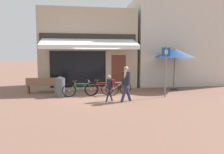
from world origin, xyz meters
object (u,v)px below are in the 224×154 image
(pedestrian_child, at_px, (110,85))
(park_bench, at_px, (41,85))
(litter_bin, at_px, (60,86))
(bicycle_silver, at_px, (116,88))
(parking_sign, at_px, (166,66))
(pedestrian_adult, at_px, (126,80))
(cafe_parasol, at_px, (175,53))
(bicycle_green, at_px, (80,89))
(bicycle_red, at_px, (102,89))

(pedestrian_child, relative_size, park_bench, 0.74)
(pedestrian_child, xyz_separation_m, litter_bin, (-2.33, 1.49, -0.23))
(bicycle_silver, distance_m, parking_sign, 2.79)
(pedestrian_adult, bearing_deg, cafe_parasol, -140.37)
(pedestrian_adult, xyz_separation_m, parking_sign, (2.19, 0.75, 0.57))
(cafe_parasol, relative_size, park_bench, 1.55)
(bicycle_silver, height_order, parking_sign, parking_sign)
(bicycle_green, distance_m, bicycle_red, 1.12)
(bicycle_green, distance_m, pedestrian_adult, 2.64)
(park_bench, bearing_deg, pedestrian_child, -36.46)
(bicycle_silver, height_order, pedestrian_adult, pedestrian_adult)
(bicycle_silver, bearing_deg, bicycle_red, -174.76)
(bicycle_silver, bearing_deg, pedestrian_adult, -95.26)
(pedestrian_adult, bearing_deg, pedestrian_child, -13.84)
(bicycle_red, xyz_separation_m, pedestrian_child, (0.21, -1.38, 0.38))
(litter_bin, xyz_separation_m, park_bench, (-1.09, 1.20, -0.06))
(cafe_parasol, distance_m, park_bench, 7.94)
(bicycle_green, bearing_deg, bicycle_red, -8.15)
(pedestrian_adult, height_order, parking_sign, parking_sign)
(pedestrian_adult, bearing_deg, litter_bin, -27.55)
(cafe_parasol, bearing_deg, pedestrian_adult, -141.79)
(cafe_parasol, bearing_deg, parking_sign, -124.41)
(pedestrian_child, xyz_separation_m, cafe_parasol, (4.33, 2.66, 1.46))
(pedestrian_adult, bearing_deg, parking_sign, -159.56)
(pedestrian_adult, xyz_separation_m, litter_bin, (-3.04, 1.68, -0.45))
(bicycle_green, relative_size, litter_bin, 1.73)
(bicycle_red, height_order, park_bench, park_bench)
(pedestrian_adult, height_order, pedestrian_child, pedestrian_adult)
(cafe_parasol, bearing_deg, bicycle_green, -167.19)
(parking_sign, bearing_deg, litter_bin, 169.92)
(parking_sign, distance_m, park_bench, 6.75)
(bicycle_green, xyz_separation_m, park_bench, (-2.09, 1.32, 0.10))
(parking_sign, bearing_deg, bicycle_green, 169.11)
(pedestrian_child, distance_m, park_bench, 4.36)
(bicycle_red, bearing_deg, bicycle_silver, 17.94)
(bicycle_silver, xyz_separation_m, parking_sign, (2.31, -1.03, 1.18))
(bicycle_silver, distance_m, pedestrian_child, 1.74)
(parking_sign, distance_m, cafe_parasol, 2.63)
(bicycle_red, distance_m, litter_bin, 2.13)
(bicycle_red, bearing_deg, pedestrian_child, -77.97)
(parking_sign, bearing_deg, pedestrian_child, -169.05)
(cafe_parasol, bearing_deg, litter_bin, -170.04)
(bicycle_green, xyz_separation_m, parking_sign, (4.22, -0.81, 1.18))
(pedestrian_child, bearing_deg, bicycle_silver, -120.87)
(bicycle_silver, height_order, cafe_parasol, cafe_parasol)
(litter_bin, distance_m, park_bench, 1.62)
(bicycle_green, height_order, bicycle_silver, bicycle_green)
(litter_bin, distance_m, cafe_parasol, 6.97)
(litter_bin, relative_size, park_bench, 0.64)
(pedestrian_child, relative_size, litter_bin, 1.16)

